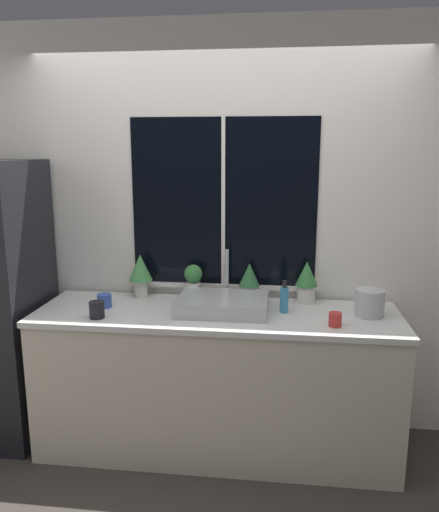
{
  "coord_description": "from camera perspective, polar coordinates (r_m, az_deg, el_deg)",
  "views": [
    {
      "loc": [
        0.37,
        -2.57,
        1.89
      ],
      "look_at": [
        0.02,
        0.33,
        1.26
      ],
      "focal_mm": 35.0,
      "sensor_mm": 36.0,
      "label": 1
    }
  ],
  "objects": [
    {
      "name": "kettle",
      "position": [
        3.11,
        16.79,
        -5.02
      ],
      "size": [
        0.17,
        0.17,
        0.18
      ],
      "color": "#B2B2B7",
      "rests_on": "counter"
    },
    {
      "name": "ground_plane",
      "position": [
        3.21,
        -1.13,
        -23.95
      ],
      "size": [
        14.0,
        14.0,
        0.0
      ],
      "primitive_type": "plane",
      "color": "#38332D"
    },
    {
      "name": "soap_bottle",
      "position": [
        3.07,
        7.4,
        -4.91
      ],
      "size": [
        0.05,
        0.05,
        0.2
      ],
      "color": "teal",
      "rests_on": "counter"
    },
    {
      "name": "potted_plant_far_left",
      "position": [
        3.38,
        -9.02,
        -1.72
      ],
      "size": [
        0.16,
        0.16,
        0.29
      ],
      "color": "silver",
      "rests_on": "counter"
    },
    {
      "name": "sink",
      "position": [
        3.08,
        0.38,
        -5.47
      ],
      "size": [
        0.55,
        0.46,
        0.34
      ],
      "color": "#ADADB2",
      "rests_on": "counter"
    },
    {
      "name": "mug_blue",
      "position": [
        3.23,
        -13.01,
        -5.0
      ],
      "size": [
        0.09,
        0.09,
        0.08
      ],
      "color": "#3351AD",
      "rests_on": "counter"
    },
    {
      "name": "mug_red",
      "position": [
        2.89,
        13.08,
        -7.08
      ],
      "size": [
        0.07,
        0.07,
        0.08
      ],
      "color": "#B72D28",
      "rests_on": "counter"
    },
    {
      "name": "wall_back",
      "position": [
        3.36,
        0.51,
        2.85
      ],
      "size": [
        8.0,
        0.09,
        2.7
      ],
      "color": "silver",
      "rests_on": "ground_plane"
    },
    {
      "name": "mug_black",
      "position": [
        3.04,
        -13.84,
        -5.99
      ],
      "size": [
        0.09,
        0.09,
        0.1
      ],
      "color": "black",
      "rests_on": "counter"
    },
    {
      "name": "potted_plant_center_left",
      "position": [
        3.31,
        -3.01,
        -2.78
      ],
      "size": [
        0.12,
        0.12,
        0.23
      ],
      "color": "silver",
      "rests_on": "counter"
    },
    {
      "name": "potted_plant_center_right",
      "position": [
        3.27,
        3.43,
        -2.86
      ],
      "size": [
        0.14,
        0.14,
        0.25
      ],
      "color": "silver",
      "rests_on": "counter"
    },
    {
      "name": "potted_plant_far_right",
      "position": [
        3.26,
        9.92,
        -2.72
      ],
      "size": [
        0.14,
        0.14,
        0.27
      ],
      "color": "silver",
      "rests_on": "counter"
    },
    {
      "name": "counter",
      "position": [
        3.25,
        -0.33,
        -14.03
      ],
      "size": [
        2.23,
        0.67,
        0.91
      ],
      "color": "beige",
      "rests_on": "ground_plane"
    }
  ]
}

